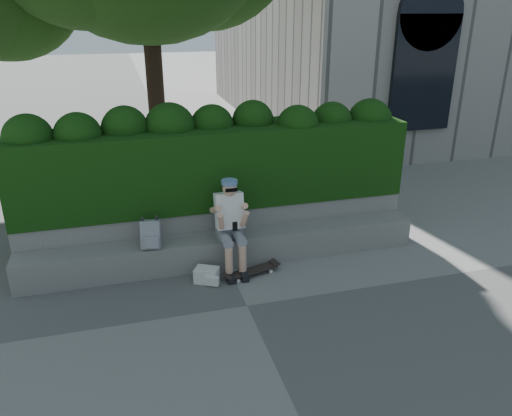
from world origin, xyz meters
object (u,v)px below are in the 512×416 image
object	(u,v)px
skateboard	(252,271)
backpack_ground	(207,275)
person	(230,222)
backpack_plaid	(151,234)

from	to	relation	value
skateboard	backpack_ground	bearing A→B (deg)	165.47
person	backpack_ground	xyz separation A→B (m)	(-0.43, -0.31, -0.65)
backpack_plaid	person	bearing A→B (deg)	7.58
backpack_plaid	backpack_ground	bearing A→B (deg)	-17.33
person	skateboard	xyz separation A→B (m)	(0.24, -0.31, -0.68)
backpack_plaid	backpack_ground	xyz separation A→B (m)	(0.71, -0.39, -0.55)
skateboard	backpack_ground	distance (m)	0.67
person	skateboard	world-z (taller)	person
skateboard	backpack_ground	world-z (taller)	backpack_ground
person	backpack_plaid	distance (m)	1.14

